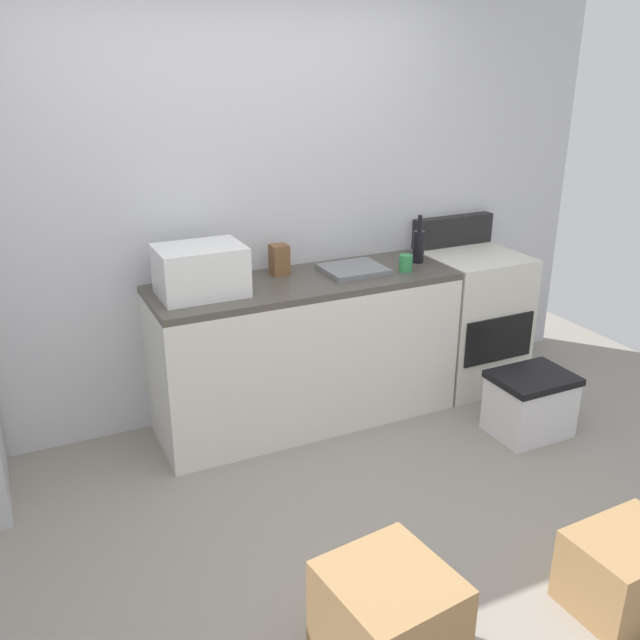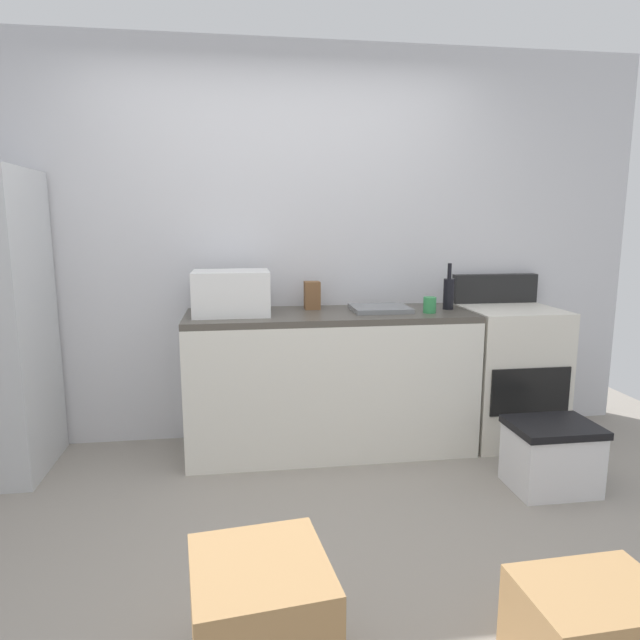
# 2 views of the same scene
# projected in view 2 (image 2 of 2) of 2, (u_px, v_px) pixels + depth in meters

# --- Properties ---
(ground_plane) EXTENTS (6.00, 6.00, 0.00)m
(ground_plane) POSITION_uv_depth(u_px,v_px,m) (306.00, 559.00, 2.44)
(ground_plane) COLOR gray
(wall_back) EXTENTS (5.00, 0.10, 2.60)m
(wall_back) POSITION_uv_depth(u_px,v_px,m) (278.00, 246.00, 3.73)
(wall_back) COLOR silver
(wall_back) RESTS_ON ground_plane
(kitchen_counter) EXTENTS (1.80, 0.60, 0.90)m
(kitchen_counter) POSITION_uv_depth(u_px,v_px,m) (330.00, 381.00, 3.58)
(kitchen_counter) COLOR silver
(kitchen_counter) RESTS_ON ground_plane
(stove_oven) EXTENTS (0.60, 0.61, 1.10)m
(stove_oven) POSITION_uv_depth(u_px,v_px,m) (507.00, 371.00, 3.75)
(stove_oven) COLOR silver
(stove_oven) RESTS_ON ground_plane
(microwave) EXTENTS (0.46, 0.34, 0.27)m
(microwave) POSITION_uv_depth(u_px,v_px,m) (231.00, 293.00, 3.39)
(microwave) COLOR white
(microwave) RESTS_ON kitchen_counter
(sink_basin) EXTENTS (0.36, 0.32, 0.03)m
(sink_basin) POSITION_uv_depth(u_px,v_px,m) (380.00, 308.00, 3.56)
(sink_basin) COLOR slate
(sink_basin) RESTS_ON kitchen_counter
(wine_bottle) EXTENTS (0.07, 0.07, 0.30)m
(wine_bottle) POSITION_uv_depth(u_px,v_px,m) (449.00, 293.00, 3.61)
(wine_bottle) COLOR black
(wine_bottle) RESTS_ON kitchen_counter
(coffee_mug) EXTENTS (0.08, 0.08, 0.10)m
(coffee_mug) POSITION_uv_depth(u_px,v_px,m) (430.00, 305.00, 3.47)
(coffee_mug) COLOR #338C4C
(coffee_mug) RESTS_ON kitchen_counter
(knife_block) EXTENTS (0.10, 0.10, 0.18)m
(knife_block) POSITION_uv_depth(u_px,v_px,m) (312.00, 295.00, 3.62)
(knife_block) COLOR brown
(knife_block) RESTS_ON kitchen_counter
(cardboard_box_large) EXTENTS (0.47, 0.48, 0.44)m
(cardboard_box_large) POSITION_uv_depth(u_px,v_px,m) (261.00, 626.00, 1.74)
(cardboard_box_large) COLOR #A37A4C
(cardboard_box_large) RESTS_ON ground_plane
(cardboard_box_medium) EXTENTS (0.48, 0.36, 0.33)m
(cardboard_box_medium) POSITION_uv_depth(u_px,v_px,m) (592.00, 635.00, 1.77)
(cardboard_box_medium) COLOR #A37A4C
(cardboard_box_medium) RESTS_ON ground_plane
(storage_bin) EXTENTS (0.46, 0.36, 0.38)m
(storage_bin) POSITION_uv_depth(u_px,v_px,m) (551.00, 456.00, 3.06)
(storage_bin) COLOR silver
(storage_bin) RESTS_ON ground_plane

